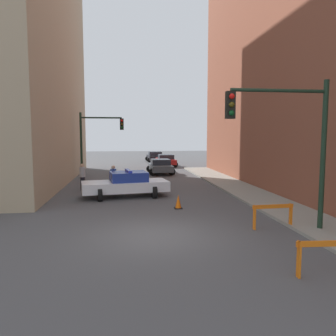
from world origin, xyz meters
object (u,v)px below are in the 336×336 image
object	(u,v)px
traffic_light_near	(293,132)
barrier_back	(273,212)
traffic_light_far	(95,136)
police_car	(126,184)
parked_car_near	(160,166)
traffic_cone	(178,202)
pedestrian_corner	(82,176)
parked_car_far	(155,156)
parked_car_mid	(166,160)
pedestrian_crossing	(113,179)
barrier_mid	(328,252)

from	to	relation	value
traffic_light_near	barrier_back	xyz separation A→B (m)	(-0.36, 0.54, -2.91)
traffic_light_far	police_car	bearing A→B (deg)	-74.33
parked_car_near	traffic_cone	world-z (taller)	parked_car_near
parked_car_near	traffic_light_near	bearing A→B (deg)	-83.03
parked_car_near	traffic_cone	bearing A→B (deg)	-93.87
police_car	pedestrian_corner	size ratio (longest dim) A/B	2.97
police_car	traffic_light_far	bearing A→B (deg)	7.07
pedestrian_corner	traffic_cone	distance (m)	7.86
traffic_light_near	parked_car_far	world-z (taller)	traffic_light_near
traffic_light_far	parked_car_mid	world-z (taller)	traffic_light_far
police_car	traffic_cone	distance (m)	4.08
police_car	pedestrian_crossing	bearing A→B (deg)	22.72
pedestrian_corner	police_car	bearing A→B (deg)	5.94
pedestrian_crossing	barrier_back	distance (m)	10.19
parked_car_near	barrier_mid	distance (m)	21.88
barrier_mid	traffic_light_near	bearing A→B (deg)	75.98
parked_car_mid	barrier_back	size ratio (longest dim) A/B	2.70
parked_car_mid	pedestrian_crossing	distance (m)	17.15
traffic_light_near	pedestrian_corner	world-z (taller)	traffic_light_near
parked_car_far	barrier_mid	world-z (taller)	parked_car_far
parked_car_far	parked_car_mid	bearing A→B (deg)	-86.22
parked_car_near	parked_car_mid	world-z (taller)	same
barrier_mid	pedestrian_crossing	bearing A→B (deg)	114.18
pedestrian_crossing	barrier_mid	xyz separation A→B (m)	(5.52, -12.29, -0.24)
pedestrian_corner	barrier_mid	bearing A→B (deg)	-10.64
parked_car_near	pedestrian_corner	distance (m)	9.90
traffic_light_near	barrier_back	world-z (taller)	traffic_light_near
traffic_light_far	pedestrian_corner	size ratio (longest dim) A/B	3.13
traffic_cone	parked_car_far	bearing A→B (deg)	87.05
traffic_light_far	parked_car_mid	size ratio (longest dim) A/B	1.20
barrier_back	traffic_cone	bearing A→B (deg)	127.96
traffic_light_far	parked_car_mid	distance (m)	11.71
traffic_light_far	traffic_cone	bearing A→B (deg)	-67.82
parked_car_near	parked_car_far	world-z (taller)	same
parked_car_near	traffic_cone	xyz separation A→B (m)	(-0.67, -14.00, -0.36)
parked_car_mid	parked_car_far	distance (m)	6.57
barrier_back	traffic_cone	world-z (taller)	barrier_back
pedestrian_crossing	parked_car_mid	bearing A→B (deg)	-156.29
pedestrian_corner	traffic_light_near	bearing A→B (deg)	0.15
parked_car_mid	pedestrian_corner	world-z (taller)	pedestrian_corner
parked_car_mid	barrier_mid	xyz separation A→B (m)	(0.36, -28.65, -0.06)
pedestrian_corner	parked_car_near	bearing A→B (deg)	105.15
traffic_light_near	parked_car_mid	xyz separation A→B (m)	(-1.25, 25.10, -2.86)
parked_car_near	traffic_cone	distance (m)	14.02
police_car	parked_car_near	size ratio (longest dim) A/B	1.14
police_car	barrier_mid	bearing A→B (deg)	-165.25
traffic_light_near	pedestrian_crossing	distance (m)	11.16
traffic_light_far	traffic_cone	world-z (taller)	traffic_light_far
parked_car_mid	parked_car_near	bearing A→B (deg)	-101.81
traffic_light_near	barrier_mid	xyz separation A→B (m)	(-0.89, -3.55, -2.91)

